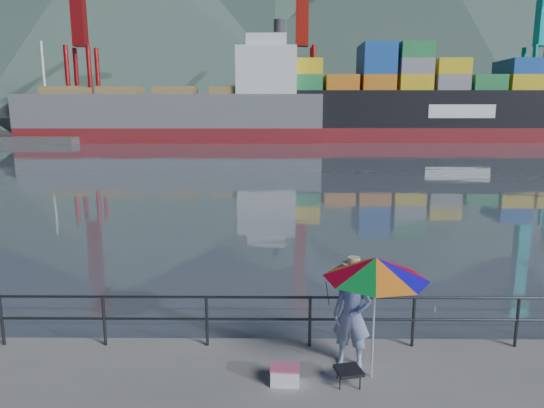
# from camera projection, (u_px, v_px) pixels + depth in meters

# --- Properties ---
(harbor_water) EXTENTS (500.00, 280.00, 0.00)m
(harbor_water) POSITION_uv_depth(u_px,v_px,m) (275.00, 128.00, 135.48)
(harbor_water) COLOR #4F5A67
(harbor_water) RESTS_ON ground
(far_dock) EXTENTS (200.00, 40.00, 0.40)m
(far_dock) POSITION_uv_depth(u_px,v_px,m) (323.00, 134.00, 99.06)
(far_dock) COLOR #514F4C
(far_dock) RESTS_ON ground
(guardrail) EXTENTS (22.00, 0.06, 1.03)m
(guardrail) POSITION_uv_depth(u_px,v_px,m) (258.00, 321.00, 9.38)
(guardrail) COLOR #2D3033
(guardrail) RESTS_ON ground
(mountains) EXTENTS (600.00, 332.80, 80.00)m
(mountains) POSITION_uv_depth(u_px,v_px,m) (367.00, 37.00, 204.83)
(mountains) COLOR #385147
(mountains) RESTS_ON ground
(port_cranes) EXTENTS (116.00, 28.00, 38.40)m
(port_cranes) POSITION_uv_depth(u_px,v_px,m) (446.00, 46.00, 87.05)
(port_cranes) COLOR red
(port_cranes) RESTS_ON ground
(container_stacks) EXTENTS (58.00, 5.40, 7.80)m
(container_stacks) POSITION_uv_depth(u_px,v_px,m) (450.00, 118.00, 98.48)
(container_stacks) COLOR #267F3F
(container_stacks) RESTS_ON ground
(fisherman) EXTENTS (0.79, 0.65, 1.87)m
(fisherman) POSITION_uv_depth(u_px,v_px,m) (352.00, 316.00, 8.61)
(fisherman) COLOR #2C4686
(fisherman) RESTS_ON ground
(beach_umbrella) EXTENTS (2.06, 2.06, 2.15)m
(beach_umbrella) POSITION_uv_depth(u_px,v_px,m) (376.00, 268.00, 8.00)
(beach_umbrella) COLOR white
(beach_umbrella) RESTS_ON ground
(folding_stool) EXTENTS (0.50, 0.50, 0.28)m
(folding_stool) POSITION_uv_depth(u_px,v_px,m) (349.00, 376.00, 8.11)
(folding_stool) COLOR black
(folding_stool) RESTS_ON ground
(cooler_bag) EXTENTS (0.49, 0.35, 0.27)m
(cooler_bag) POSITION_uv_depth(u_px,v_px,m) (285.00, 376.00, 8.13)
(cooler_bag) COLOR silver
(cooler_bag) RESTS_ON ground
(fishing_rod) EXTENTS (0.27, 1.55, 1.10)m
(fishing_rod) POSITION_uv_depth(u_px,v_px,m) (327.00, 336.00, 9.86)
(fishing_rod) COLOR black
(fishing_rod) RESTS_ON ground
(bulk_carrier) EXTENTS (46.30, 8.01, 14.50)m
(bulk_carrier) POSITION_uv_depth(u_px,v_px,m) (184.00, 113.00, 75.28)
(bulk_carrier) COLOR maroon
(bulk_carrier) RESTS_ON ground
(container_ship) EXTENTS (58.45, 9.74, 18.10)m
(container_ship) POSITION_uv_depth(u_px,v_px,m) (461.00, 103.00, 77.18)
(container_ship) COLOR maroon
(container_ship) RESTS_ON ground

